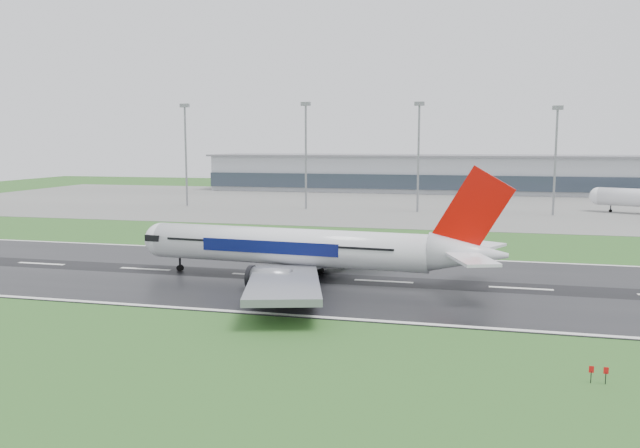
# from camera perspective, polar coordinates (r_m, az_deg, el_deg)

# --- Properties ---
(ground) EXTENTS (520.00, 520.00, 0.00)m
(ground) POSITION_cam_1_polar(r_m,az_deg,el_deg) (97.39, 17.48, -5.55)
(ground) COLOR #25531E
(ground) RESTS_ON ground
(runway) EXTENTS (400.00, 45.00, 0.10)m
(runway) POSITION_cam_1_polar(r_m,az_deg,el_deg) (97.38, 17.48, -5.52)
(runway) COLOR black
(runway) RESTS_ON ground
(apron) EXTENTS (400.00, 130.00, 0.08)m
(apron) POSITION_cam_1_polar(r_m,az_deg,el_deg) (220.95, 15.44, 1.56)
(apron) COLOR slate
(apron) RESTS_ON ground
(terminal) EXTENTS (240.00, 36.00, 15.00)m
(terminal) POSITION_cam_1_polar(r_m,az_deg,el_deg) (280.25, 15.15, 4.26)
(terminal) COLOR #999DA4
(terminal) RESTS_ON ground
(main_airliner) EXTENTS (61.46, 58.93, 17.01)m
(main_airliner) POSITION_cam_1_polar(r_m,az_deg,el_deg) (96.87, -0.73, -0.10)
(main_airliner) COLOR silver
(main_airliner) RESTS_ON runway
(floodmast_0) EXTENTS (0.64, 0.64, 32.41)m
(floodmast_0) POSITION_cam_1_polar(r_m,az_deg,el_deg) (216.01, -11.87, 5.84)
(floodmast_0) COLOR gray
(floodmast_0) RESTS_ON ground
(floodmast_1) EXTENTS (0.64, 0.64, 32.37)m
(floodmast_1) POSITION_cam_1_polar(r_m,az_deg,el_deg) (201.78, -1.27, 5.90)
(floodmast_1) COLOR gray
(floodmast_1) RESTS_ON ground
(floodmast_2) EXTENTS (0.64, 0.64, 31.93)m
(floodmast_2) POSITION_cam_1_polar(r_m,az_deg,el_deg) (195.65, 8.76, 5.71)
(floodmast_2) COLOR gray
(floodmast_2) RESTS_ON ground
(floodmast_3) EXTENTS (0.64, 0.64, 30.26)m
(floodmast_3) POSITION_cam_1_polar(r_m,az_deg,el_deg) (196.16, 20.24, 5.11)
(floodmast_3) COLOR gray
(floodmast_3) RESTS_ON ground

